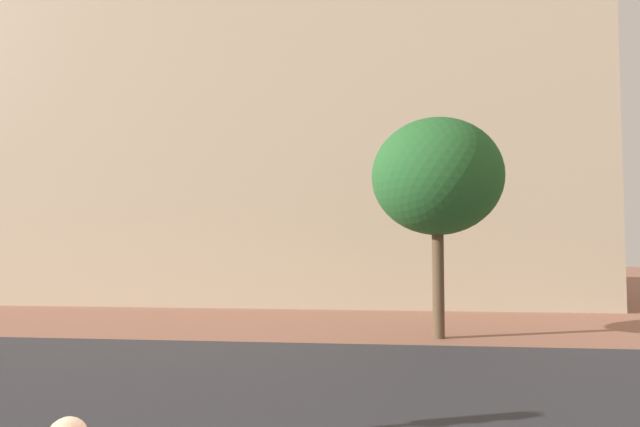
% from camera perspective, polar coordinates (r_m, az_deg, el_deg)
% --- Properties ---
extents(ground_plane, '(120.00, 120.00, 0.00)m').
position_cam_1_polar(ground_plane, '(13.39, 0.88, -14.79)').
color(ground_plane, '#93604C').
extents(street_asphalt_strip, '(120.00, 8.59, 0.00)m').
position_cam_1_polar(street_asphalt_strip, '(11.43, -0.13, -16.80)').
color(street_asphalt_strip, '#2D2D33').
rests_on(street_asphalt_strip, ground_plane).
extents(landmark_building, '(28.79, 14.03, 31.27)m').
position_cam_1_polar(landmark_building, '(31.01, -2.09, 8.80)').
color(landmark_building, beige).
rests_on(landmark_building, ground_plane).
extents(tree_curb_far, '(3.82, 3.82, 6.41)m').
position_cam_1_polar(tree_curb_far, '(16.75, 11.85, 3.64)').
color(tree_curb_far, brown).
rests_on(tree_curb_far, ground_plane).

